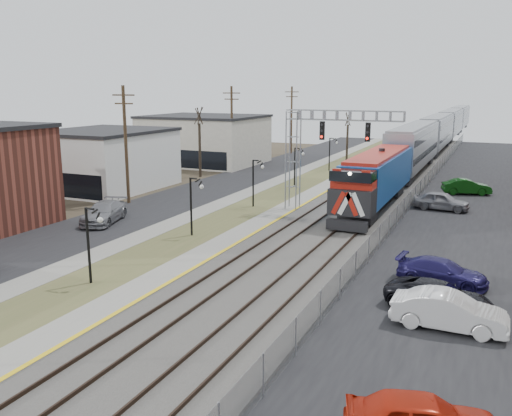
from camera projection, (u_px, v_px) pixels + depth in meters
The scene contains 22 objects.
ground at pixel (26, 374), 18.92m from camera, with size 160.00×160.00×0.00m, color #473D2D.
street_west at pixel (214, 187), 54.69m from camera, with size 7.00×120.00×0.04m, color black.
sidewalk at pixel (255, 190), 52.88m from camera, with size 2.00×120.00×0.08m, color gray.
grass_median at pixel (283, 192), 51.68m from camera, with size 4.00×120.00×0.06m, color #4D532C.
platform at pixel (313, 194), 50.46m from camera, with size 2.00×120.00×0.24m, color gray.
ballast_bed at pixel (367, 198), 48.47m from camera, with size 8.00×120.00×0.20m, color #595651.
platform_edge at pixel (323, 193), 50.08m from camera, with size 0.24×120.00×0.01m, color gold.
track_near at pixel (345, 195), 49.23m from camera, with size 1.58×120.00×0.15m.
track_far at pixel (384, 198), 47.83m from camera, with size 1.58×120.00×0.15m.
train at pixel (439, 132), 85.84m from camera, with size 3.00×108.65×5.33m.
signal_gantry at pixel (314, 143), 42.15m from camera, with size 9.00×1.07×8.15m.
lampposts at pixel (193, 206), 36.37m from camera, with size 0.14×62.14×4.00m.
utility_poles at pixel (126, 146), 45.90m from camera, with size 0.28×80.28×10.00m.
fence at pixel (415, 195), 46.63m from camera, with size 0.04×120.00×1.60m, color gray.
buildings_west at pixel (62, 166), 48.23m from camera, with size 14.00×67.00×7.00m.
bare_trees at pixel (222, 155), 58.05m from camera, with size 12.30×42.30×5.95m.
car_lot_b at pixel (449, 312), 22.28m from camera, with size 1.61×4.63×1.52m, color white.
car_lot_c at pixel (440, 298), 24.05m from camera, with size 2.18×4.72×1.31m, color black.
car_lot_d at pixel (442, 273), 27.38m from camera, with size 1.82×4.47×1.30m, color #1B164D.
car_lot_e at pixel (441, 201), 44.11m from camera, with size 1.77×4.40×1.50m, color gray.
car_lot_f at pixel (466, 187), 50.60m from camera, with size 1.52×4.35×1.43m, color #0D410E.
car_street_b at pixel (104, 213), 39.97m from camera, with size 2.12×5.21×1.51m, color gray.
Camera 1 is at (14.41, -12.39, 9.78)m, focal length 38.00 mm.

